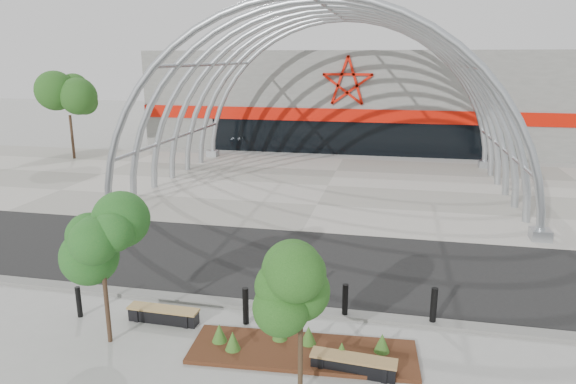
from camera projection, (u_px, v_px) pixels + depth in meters
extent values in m
plane|color=#9B9A96|center=(262.00, 304.00, 16.04)|extent=(140.00, 140.00, 0.00)
cube|color=black|center=(285.00, 262.00, 19.35)|extent=(140.00, 7.00, 0.02)
cube|color=gray|center=(328.00, 186.00, 30.69)|extent=(60.00, 17.00, 0.04)
cube|color=slate|center=(259.00, 306.00, 15.79)|extent=(60.00, 0.50, 0.12)
cube|color=slate|center=(355.00, 97.00, 46.71)|extent=(34.00, 15.00, 8.00)
cube|color=black|center=(346.00, 138.00, 40.35)|extent=(22.00, 0.25, 2.60)
cube|color=red|center=(347.00, 115.00, 39.89)|extent=(34.00, 0.30, 1.00)
torus|color=#A4A9AE|center=(306.00, 225.00, 23.61)|extent=(20.36, 0.36, 20.36)
torus|color=#A4A9AE|center=(315.00, 210.00, 25.97)|extent=(20.36, 0.36, 20.36)
torus|color=#A4A9AE|center=(322.00, 197.00, 28.34)|extent=(20.36, 0.36, 20.36)
torus|color=#A4A9AE|center=(328.00, 186.00, 30.70)|extent=(20.36, 0.36, 20.36)
torus|color=#A4A9AE|center=(333.00, 177.00, 33.06)|extent=(20.36, 0.36, 20.36)
torus|color=#A4A9AE|center=(337.00, 169.00, 35.43)|extent=(20.36, 0.36, 20.36)
torus|color=#A4A9AE|center=(341.00, 162.00, 37.79)|extent=(20.36, 0.36, 20.36)
cylinder|color=#A4A9AE|center=(504.00, 149.00, 28.10)|extent=(0.20, 15.00, 0.20)
cylinder|color=#A4A9AE|center=(461.00, 65.00, 27.48)|extent=(0.20, 15.00, 0.20)
cylinder|color=#A4A9AE|center=(331.00, 10.00, 28.15)|extent=(0.20, 15.00, 0.20)
cylinder|color=#A4A9AE|center=(211.00, 64.00, 30.32)|extent=(0.20, 15.00, 0.20)
cylinder|color=#A4A9AE|center=(175.00, 138.00, 31.98)|extent=(0.20, 15.00, 0.20)
cube|color=#A4A9AE|center=(109.00, 207.00, 25.55)|extent=(0.80, 0.80, 0.50)
cube|color=#A4A9AE|center=(213.00, 153.00, 39.74)|extent=(0.80, 0.80, 0.50)
cube|color=#A4A9AE|center=(540.00, 235.00, 21.54)|extent=(0.80, 0.80, 0.50)
cube|color=#A4A9AE|center=(485.00, 164.00, 35.72)|extent=(0.80, 0.80, 0.50)
cube|color=#39170E|center=(303.00, 352.00, 13.34)|extent=(5.97, 2.19, 0.11)
cone|color=#3D6E25|center=(233.00, 341.00, 13.29)|extent=(0.41, 0.41, 0.51)
cone|color=#3D6E25|center=(309.00, 335.00, 13.57)|extent=(0.41, 0.41, 0.51)
cone|color=#3D6E25|center=(342.00, 352.00, 12.80)|extent=(0.41, 0.41, 0.51)
cone|color=#3D6E25|center=(280.00, 330.00, 13.78)|extent=(0.41, 0.41, 0.51)
cone|color=#3D6E25|center=(382.00, 343.00, 13.20)|extent=(0.41, 0.41, 0.51)
cone|color=#3D6E25|center=(219.00, 333.00, 13.68)|extent=(0.41, 0.41, 0.51)
cylinder|color=black|center=(107.00, 309.00, 13.70)|extent=(0.12, 0.12, 1.94)
ellipsoid|color=#144D1C|center=(101.00, 247.00, 13.25)|extent=(1.66, 1.66, 2.12)
cylinder|color=#2F2314|center=(300.00, 361.00, 11.55)|extent=(0.11, 0.11, 1.72)
ellipsoid|color=#194413|center=(301.00, 297.00, 11.15)|extent=(1.42, 1.42, 1.88)
cube|color=black|center=(164.00, 316.00, 14.92)|extent=(2.07, 0.44, 0.35)
cube|color=black|center=(139.00, 312.00, 15.09)|extent=(0.13, 0.46, 0.41)
cube|color=black|center=(188.00, 318.00, 14.75)|extent=(0.13, 0.46, 0.41)
cube|color=olive|center=(163.00, 309.00, 14.86)|extent=(2.13, 0.51, 0.06)
cube|color=black|center=(353.00, 367.00, 12.50)|extent=(2.08, 0.54, 0.35)
cube|color=black|center=(322.00, 361.00, 12.70)|extent=(0.16, 0.46, 0.41)
cube|color=black|center=(385.00, 371.00, 12.28)|extent=(0.16, 0.46, 0.41)
cube|color=olive|center=(354.00, 358.00, 12.44)|extent=(2.13, 0.61, 0.06)
cylinder|color=black|center=(79.00, 302.00, 15.16)|extent=(0.15, 0.15, 0.95)
cylinder|color=black|center=(246.00, 306.00, 14.74)|extent=(0.18, 0.18, 1.11)
cylinder|color=black|center=(300.00, 284.00, 16.35)|extent=(0.15, 0.15, 0.92)
cylinder|color=black|center=(345.00, 301.00, 15.07)|extent=(0.17, 0.17, 1.07)
cylinder|color=black|center=(434.00, 307.00, 14.65)|extent=(0.18, 0.18, 1.15)
cylinder|color=#302015|center=(72.00, 137.00, 38.55)|extent=(0.20, 0.20, 3.30)
ellipsoid|color=#1A4615|center=(68.00, 97.00, 37.78)|extent=(3.00, 3.00, 3.60)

